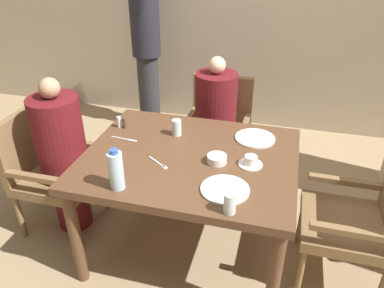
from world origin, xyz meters
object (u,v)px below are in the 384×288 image
at_px(plate_main_left, 255,138).
at_px(plate_main_right, 225,189).
at_px(chair_far_side, 218,127).
at_px(glass_tall_near, 230,203).
at_px(water_bottle, 116,170).
at_px(standing_host, 146,44).
at_px(bowl_small, 217,159).
at_px(chair_left_side, 48,167).
at_px(diner_in_far_chair, 215,124).
at_px(teacup_with_saucer, 251,162).
at_px(diner_in_left_chair, 63,156).
at_px(chair_right_side, 362,218).
at_px(glass_tall_mid, 177,128).

distance_m(plate_main_left, plate_main_right, 0.59).
height_order(chair_far_side, glass_tall_near, chair_far_side).
xyz_separation_m(plate_main_right, water_bottle, (-0.54, -0.12, 0.10)).
xyz_separation_m(standing_host, bowl_small, (1.06, -1.67, -0.16)).
bearing_deg(plate_main_left, chair_left_side, -167.62).
height_order(chair_left_side, diner_in_far_chair, diner_in_far_chair).
relative_size(chair_left_side, teacup_with_saucer, 6.18).
bearing_deg(diner_in_far_chair, chair_far_side, 90.00).
bearing_deg(diner_in_left_chair, glass_tall_near, -20.46).
xyz_separation_m(diner_in_left_chair, chair_right_side, (1.89, -0.00, -0.11)).
distance_m(diner_in_far_chair, chair_right_side, 1.27).
xyz_separation_m(chair_right_side, glass_tall_mid, (-1.17, 0.23, 0.31)).
xyz_separation_m(chair_left_side, plate_main_right, (1.28, -0.28, 0.26)).
height_order(glass_tall_near, glass_tall_mid, same).
height_order(teacup_with_saucer, water_bottle, water_bottle).
bearing_deg(diner_in_left_chair, diner_in_far_chair, 40.74).
xyz_separation_m(glass_tall_near, glass_tall_mid, (-0.47, 0.67, 0.00)).
height_order(chair_left_side, glass_tall_near, chair_left_side).
height_order(diner_in_far_chair, plate_main_right, diner_in_far_chair).
bearing_deg(glass_tall_near, teacup_with_saucer, 84.14).
bearing_deg(diner_in_far_chair, bowl_small, -77.79).
xyz_separation_m(plate_main_left, teacup_with_saucer, (0.01, -0.31, 0.02)).
height_order(chair_left_side, bowl_small, chair_left_side).
bearing_deg(chair_far_side, plate_main_right, -77.27).
bearing_deg(plate_main_left, diner_in_far_chair, 127.68).
bearing_deg(diner_in_left_chair, chair_left_side, -180.00).
relative_size(chair_right_side, plate_main_right, 3.35).
xyz_separation_m(chair_left_side, diner_in_far_chair, (1.02, 0.76, 0.10)).
distance_m(plate_main_left, water_bottle, 0.95).
xyz_separation_m(plate_main_right, glass_tall_mid, (-0.42, 0.51, 0.05)).
xyz_separation_m(chair_far_side, bowl_small, (0.17, -0.93, 0.28)).
relative_size(teacup_with_saucer, glass_tall_near, 1.30).
height_order(diner_in_far_chair, plate_main_left, diner_in_far_chair).
xyz_separation_m(diner_in_left_chair, glass_tall_near, (1.20, -0.45, 0.20)).
relative_size(diner_in_far_chair, bowl_small, 9.63).
distance_m(standing_host, bowl_small, 1.98).
distance_m(diner_in_far_chair, plate_main_right, 1.09).
distance_m(diner_in_left_chair, diner_in_far_chair, 1.16).
bearing_deg(diner_in_left_chair, water_bottle, -33.91).
bearing_deg(plate_main_right, glass_tall_mid, 129.23).
height_order(chair_far_side, water_bottle, water_bottle).
xyz_separation_m(chair_left_side, chair_far_side, (1.02, 0.89, 0.00)).
relative_size(diner_in_left_chair, diner_in_far_chair, 1.02).
bearing_deg(plate_main_left, diner_in_left_chair, -166.29).
bearing_deg(chair_far_side, teacup_with_saucer, -68.19).
relative_size(chair_left_side, standing_host, 0.51).
xyz_separation_m(chair_far_side, diner_in_far_chair, (-0.00, -0.14, 0.10)).
relative_size(diner_in_left_chair, glass_tall_near, 10.56).
relative_size(plate_main_right, glass_tall_near, 2.40).
bearing_deg(water_bottle, diner_in_far_chair, 76.48).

